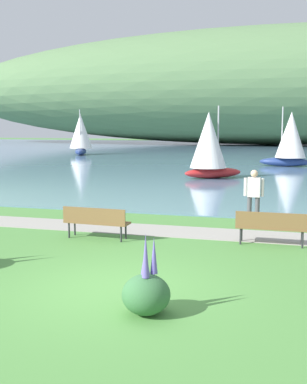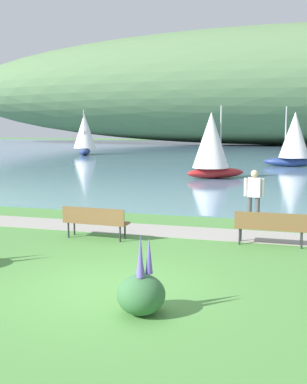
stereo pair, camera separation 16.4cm
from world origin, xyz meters
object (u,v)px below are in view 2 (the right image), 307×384
Objects in this scene: person_at_shoreline at (254,194)px; sailboat_far_off at (294,138)px; park_bench_near_camera at (95,220)px; park_bench_further_along at (271,226)px; sailboat_mid_bay at (85,134)px; sailboat_nearest_to_shore at (212,144)px.

sailboat_far_off reaches higher than person_at_shoreline.
park_bench_near_camera is 5.00m from person_at_shoreline.
sailboat_mid_bay is (-20.26, 33.83, 1.72)m from park_bench_further_along.
park_bench_near_camera is 0.44× the size of sailboat_nearest_to_shore.
park_bench_near_camera is 1.01× the size of park_bench_further_along.
sailboat_nearest_to_shore is (0.71, 15.38, 1.47)m from park_bench_near_camera.
sailboat_nearest_to_shore is at bearing -115.35° from sailboat_far_off.
sailboat_mid_bay reaches higher than park_bench_further_along.
park_bench_further_along is (4.58, 0.55, 0.00)m from park_bench_near_camera.
park_bench_further_along is at bearing -75.39° from sailboat_nearest_to_shore.
person_at_shoreline is 0.37× the size of sailboat_mid_bay.
sailboat_mid_bay reaches higher than person_at_shoreline.
park_bench_near_camera is 0.39× the size of sailboat_mid_bay.
sailboat_nearest_to_shore reaches higher than person_at_shoreline.
park_bench_near_camera is 25.67m from sailboat_far_off.
sailboat_mid_bay is (-15.68, 34.39, 1.72)m from park_bench_near_camera.
person_at_shoreline is at bearing -75.24° from sailboat_nearest_to_shore.
sailboat_nearest_to_shore is at bearing -49.21° from sailboat_mid_bay.
sailboat_mid_bay is 1.06× the size of sailboat_far_off.
park_bench_near_camera is at bearing -101.94° from sailboat_far_off.
park_bench_further_along is 0.41× the size of sailboat_far_off.
sailboat_nearest_to_shore is 10.72m from sailboat_far_off.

